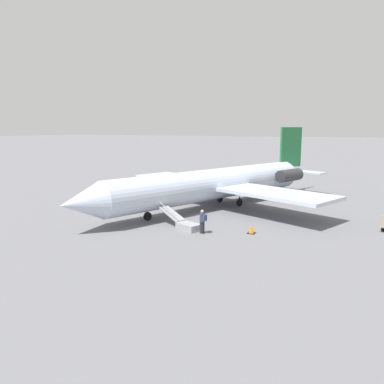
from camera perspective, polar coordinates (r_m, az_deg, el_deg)
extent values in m
plane|color=slate|center=(35.83, 3.20, -2.36)|extent=(600.00, 600.00, 0.00)
cylinder|color=silver|center=(35.43, 3.23, 1.19)|extent=(22.88, 11.47, 2.89)
cone|color=silver|center=(27.65, -16.51, -1.63)|extent=(4.01, 3.82, 2.83)
cone|color=silver|center=(46.09, 15.19, 2.85)|extent=(4.54, 4.03, 2.83)
cube|color=#1E6B38|center=(45.21, 14.84, 6.60)|extent=(3.84, 1.73, 4.62)
cube|color=silver|center=(45.77, 14.97, 3.17)|extent=(4.64, 8.15, 0.14)
cube|color=silver|center=(32.35, 12.80, -0.25)|extent=(7.98, 10.89, 0.29)
cube|color=silver|center=(40.88, -2.02, 2.03)|extent=(7.98, 10.89, 0.29)
cylinder|color=#2D2D33|center=(41.67, 14.62, 2.47)|extent=(3.70, 2.50, 1.30)
cylinder|color=#2D2D33|center=(43.99, 10.19, 3.00)|extent=(3.70, 2.50, 1.30)
cylinder|color=black|center=(30.89, -6.79, -3.70)|extent=(0.73, 0.43, 0.72)
cylinder|color=#2D2D33|center=(30.78, -6.80, -2.85)|extent=(0.13, 0.13, 0.22)
cylinder|color=black|center=(36.61, 7.24, -1.59)|extent=(0.73, 0.43, 0.72)
cylinder|color=#2D2D33|center=(36.52, 7.25, -0.87)|extent=(0.13, 0.13, 0.22)
cylinder|color=black|center=(38.31, 4.28, -1.03)|extent=(0.73, 0.43, 0.72)
cylinder|color=#2D2D33|center=(38.22, 4.29, -0.34)|extent=(0.13, 0.13, 0.22)
cube|color=#99999E|center=(27.94, -0.50, -5.30)|extent=(1.69, 2.08, 0.50)
cube|color=#99999E|center=(29.26, -3.13, -3.31)|extent=(1.67, 2.42, 0.91)
cube|color=#99999E|center=(28.87, -3.83, -2.48)|extent=(0.89, 2.08, 0.86)
cube|color=#23232D|center=(26.99, 1.56, -5.46)|extent=(0.29, 0.33, 0.85)
cylinder|color=#33384C|center=(26.80, 1.57, -3.91)|extent=(0.36, 0.36, 0.65)
sphere|color=tan|center=(26.70, 1.57, -2.98)|extent=(0.24, 0.24, 0.24)
cube|color=navy|center=(26.61, 1.97, -3.94)|extent=(0.33, 0.27, 0.44)
cylinder|color=black|center=(30.86, 27.11, -5.07)|extent=(0.37, 0.29, 0.36)
cube|color=black|center=(27.46, 9.04, -6.20)|extent=(0.56, 0.56, 0.03)
cone|color=orange|center=(27.38, 9.05, -5.61)|extent=(0.43, 0.43, 0.61)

